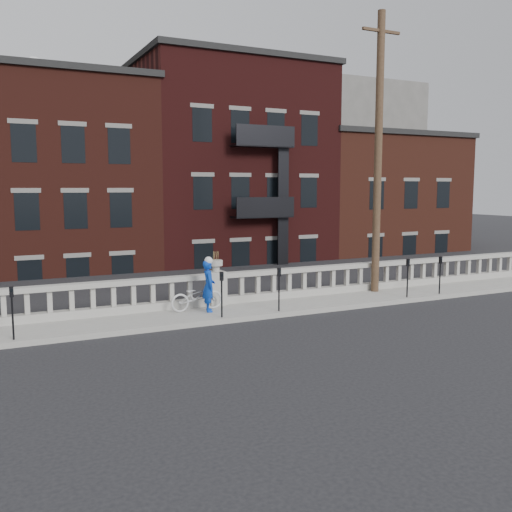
% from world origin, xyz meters
% --- Properties ---
extents(ground, '(120.00, 120.00, 0.00)m').
position_xyz_m(ground, '(0.00, 0.00, 0.00)').
color(ground, black).
rests_on(ground, ground).
extents(sidewalk, '(32.00, 2.20, 0.15)m').
position_xyz_m(sidewalk, '(0.00, 3.00, 0.07)').
color(sidewalk, gray).
rests_on(sidewalk, ground).
extents(balustrade, '(28.00, 0.34, 1.03)m').
position_xyz_m(balustrade, '(0.00, 3.95, 0.64)').
color(balustrade, gray).
rests_on(balustrade, sidewalk).
extents(planter_pedestal, '(0.55, 0.55, 1.76)m').
position_xyz_m(planter_pedestal, '(0.00, 3.95, 0.83)').
color(planter_pedestal, gray).
rests_on(planter_pedestal, sidewalk).
extents(lower_level, '(80.00, 44.00, 20.80)m').
position_xyz_m(lower_level, '(0.56, 23.04, 2.63)').
color(lower_level, '#605E59').
rests_on(lower_level, ground).
extents(utility_pole, '(1.60, 0.28, 10.00)m').
position_xyz_m(utility_pole, '(6.20, 3.60, 5.24)').
color(utility_pole, '#422D1E').
rests_on(utility_pole, sidewalk).
extents(parking_meter_a, '(0.10, 0.09, 1.36)m').
position_xyz_m(parking_meter_a, '(-6.26, 2.15, 1.00)').
color(parking_meter_a, black).
rests_on(parking_meter_a, sidewalk).
extents(parking_meter_b, '(0.10, 0.09, 1.36)m').
position_xyz_m(parking_meter_b, '(-0.55, 2.15, 1.00)').
color(parking_meter_b, black).
rests_on(parking_meter_b, sidewalk).
extents(parking_meter_c, '(0.10, 0.09, 1.36)m').
position_xyz_m(parking_meter_c, '(1.37, 2.15, 1.00)').
color(parking_meter_c, black).
rests_on(parking_meter_c, sidewalk).
extents(parking_meter_d, '(0.10, 0.09, 1.36)m').
position_xyz_m(parking_meter_d, '(6.48, 2.15, 1.00)').
color(parking_meter_d, black).
rests_on(parking_meter_d, sidewalk).
extents(parking_meter_e, '(0.10, 0.09, 1.36)m').
position_xyz_m(parking_meter_e, '(7.98, 2.15, 1.00)').
color(parking_meter_e, black).
rests_on(parking_meter_e, sidewalk).
extents(bicycle, '(1.73, 0.67, 0.90)m').
position_xyz_m(bicycle, '(-0.88, 3.38, 0.60)').
color(bicycle, beige).
rests_on(bicycle, sidewalk).
extents(cyclist, '(0.51, 0.66, 1.60)m').
position_xyz_m(cyclist, '(-0.60, 3.07, 0.95)').
color(cyclist, '#0B39B1').
rests_on(cyclist, sidewalk).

